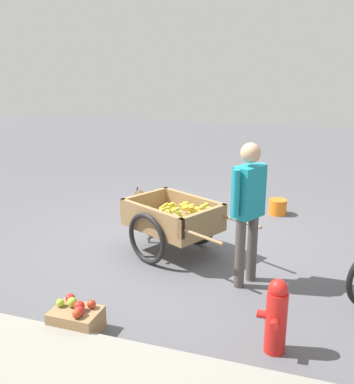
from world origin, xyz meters
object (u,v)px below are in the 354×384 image
object	(u,v)px
fruit_cart	(173,221)
plastic_bucket	(278,207)
dog	(140,197)
apple_crate	(76,319)
vendor_person	(248,202)
fire_hydrant	(276,316)

from	to	relation	value
fruit_cart	plastic_bucket	xyz separation A→B (m)	(-1.09, -1.97, -0.32)
dog	apple_crate	xyz separation A→B (m)	(-0.76, 3.24, -0.14)
vendor_person	plastic_bucket	world-z (taller)	vendor_person
plastic_bucket	apple_crate	size ratio (longest dim) A/B	0.64
dog	plastic_bucket	bearing A→B (deg)	-162.48
fruit_cart	fire_hydrant	bearing A→B (deg)	131.95
vendor_person	apple_crate	distance (m)	2.08
fruit_cart	vendor_person	bearing A→B (deg)	153.33
vendor_person	fire_hydrant	world-z (taller)	vendor_person
plastic_bucket	apple_crate	bearing A→B (deg)	71.02
fruit_cart	plastic_bucket	world-z (taller)	fruit_cart
vendor_person	apple_crate	world-z (taller)	vendor_person
fire_hydrant	apple_crate	distance (m)	1.77
fruit_cart	vendor_person	size ratio (longest dim) A/B	1.15
vendor_person	fire_hydrant	size ratio (longest dim) A/B	2.35
dog	fruit_cart	bearing A→B (deg)	127.82
vendor_person	fire_hydrant	bearing A→B (deg)	112.10
vendor_person	apple_crate	bearing A→B (deg)	48.17
fire_hydrant	plastic_bucket	distance (m)	3.65
fruit_cart	fire_hydrant	xyz separation A→B (m)	(-1.48, 1.65, -0.10)
fruit_cart	vendor_person	xyz separation A→B (m)	(-1.02, 0.51, 0.50)
apple_crate	plastic_bucket	bearing A→B (deg)	-108.98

